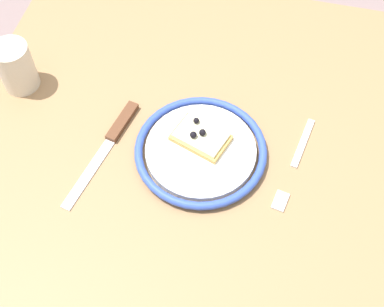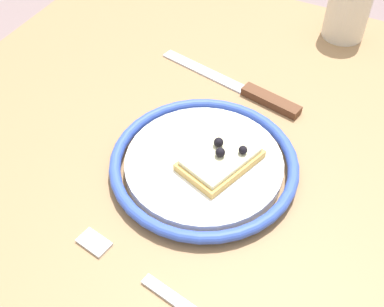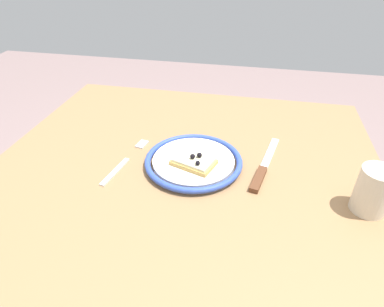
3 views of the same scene
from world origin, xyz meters
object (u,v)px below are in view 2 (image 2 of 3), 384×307
Objects in this scene: pizza_slice_near at (221,158)px; dining_table at (204,228)px; knife at (251,92)px; plate at (204,164)px; fork at (150,282)px; cup at (348,9)px.

dining_table is at bearing 160.96° from pizza_slice_near.
plate is at bearing -179.90° from knife.
dining_table is 0.21m from knife.
pizza_slice_near reaches higher than fork.
plate is 2.40× the size of cup.
dining_table is 4.66× the size of fork.
fork is at bearing 173.50° from cup.
cup is (0.21, -0.08, 0.04)m from knife.
plate is at bearing 30.02° from dining_table.
fork is (-0.17, 0.00, -0.02)m from pizza_slice_near.
knife is 1.19× the size of fork.
plate is at bearing 5.87° from fork.
plate is (0.02, 0.01, 0.11)m from dining_table.
dining_table is 3.99× the size of plate.
fork is 2.05× the size of cup.
pizza_slice_near is 0.47× the size of knife.
plate is 2.09× the size of pizza_slice_near.
dining_table is 3.92× the size of knife.
cup is (0.54, -0.06, 0.05)m from fork.
dining_table is at bearing 170.29° from cup.
knife is 2.44× the size of cup.
knife is 0.23m from cup.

